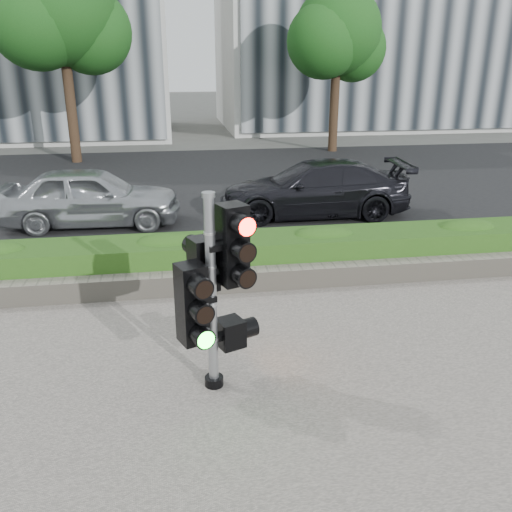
% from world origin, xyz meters
% --- Properties ---
extents(ground, '(120.00, 120.00, 0.00)m').
position_xyz_m(ground, '(0.00, 0.00, 0.00)').
color(ground, '#51514C').
rests_on(ground, ground).
extents(sidewalk, '(16.00, 11.00, 0.03)m').
position_xyz_m(sidewalk, '(0.00, -2.50, 0.01)').
color(sidewalk, '#9E9389').
rests_on(sidewalk, ground).
extents(road, '(60.00, 13.00, 0.02)m').
position_xyz_m(road, '(0.00, 10.00, 0.01)').
color(road, black).
rests_on(road, ground).
extents(curb, '(60.00, 0.25, 0.12)m').
position_xyz_m(curb, '(0.00, 3.15, 0.06)').
color(curb, gray).
rests_on(curb, ground).
extents(stone_wall, '(12.00, 0.32, 0.34)m').
position_xyz_m(stone_wall, '(0.00, 1.90, 0.20)').
color(stone_wall, gray).
rests_on(stone_wall, sidewalk).
extents(hedge, '(12.00, 1.00, 0.68)m').
position_xyz_m(hedge, '(0.00, 2.55, 0.37)').
color(hedge, '#51942D').
rests_on(hedge, sidewalk).
extents(building_right, '(18.00, 10.00, 12.00)m').
position_xyz_m(building_right, '(11.00, 25.00, 6.00)').
color(building_right, '#B7B7B2').
rests_on(building_right, ground).
extents(tree_left, '(4.61, 4.03, 7.34)m').
position_xyz_m(tree_left, '(-4.52, 14.56, 5.04)').
color(tree_left, black).
rests_on(tree_left, ground).
extents(tree_right, '(4.10, 3.58, 6.53)m').
position_xyz_m(tree_right, '(5.48, 15.55, 4.48)').
color(tree_right, black).
rests_on(tree_right, ground).
extents(traffic_signal, '(0.83, 0.73, 2.28)m').
position_xyz_m(traffic_signal, '(-0.70, -0.75, 1.29)').
color(traffic_signal, black).
rests_on(traffic_signal, sidewalk).
extents(car_silver, '(3.96, 1.72, 1.33)m').
position_xyz_m(car_silver, '(-2.89, 6.07, 0.69)').
color(car_silver, '#B0B3B8').
rests_on(car_silver, road).
extents(car_dark, '(4.57, 2.04, 1.30)m').
position_xyz_m(car_dark, '(2.25, 6.13, 0.67)').
color(car_dark, black).
rests_on(car_dark, road).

